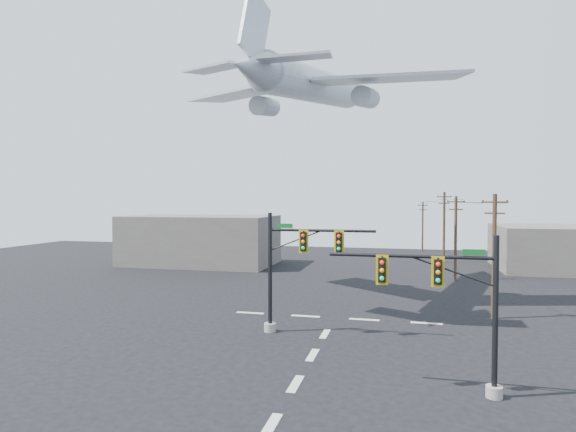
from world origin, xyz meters
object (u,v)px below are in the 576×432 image
(utility_pole_b, at_px, (456,236))
(airliner, at_px, (314,86))
(signal_mast_near, at_px, (457,308))
(signal_mast_far, at_px, (292,269))
(utility_pole_a, at_px, (494,253))
(utility_pole_d, at_px, (423,225))
(utility_pole_c, at_px, (444,226))

(utility_pole_b, bearing_deg, airliner, -136.89)
(signal_mast_near, bearing_deg, signal_mast_far, 140.10)
(utility_pole_a, distance_m, utility_pole_d, 42.66)
(utility_pole_c, distance_m, airliner, 30.18)
(utility_pole_b, distance_m, utility_pole_c, 13.79)
(airliner, bearing_deg, utility_pole_b, -37.83)
(signal_mast_near, height_order, utility_pole_b, utility_pole_b)
(signal_mast_far, bearing_deg, signal_mast_near, -39.90)
(utility_pole_c, xyz_separation_m, airliner, (-12.23, -24.49, 12.71))
(signal_mast_near, height_order, signal_mast_far, signal_mast_far)
(utility_pole_b, bearing_deg, utility_pole_c, 92.21)
(utility_pole_d, bearing_deg, signal_mast_near, -105.49)
(utility_pole_a, relative_size, utility_pole_d, 1.10)
(signal_mast_near, relative_size, utility_pole_b, 0.85)
(signal_mast_near, height_order, airliner, airliner)
(utility_pole_a, bearing_deg, signal_mast_far, -133.01)
(signal_mast_near, relative_size, utility_pole_c, 0.79)
(signal_mast_far, bearing_deg, utility_pole_a, 28.41)
(utility_pole_a, xyz_separation_m, utility_pole_d, (-3.13, 42.54, -0.40))
(signal_mast_near, distance_m, utility_pole_d, 56.48)
(signal_mast_near, distance_m, utility_pole_a, 14.46)
(airliner, bearing_deg, utility_pole_d, -3.86)
(utility_pole_a, height_order, utility_pole_c, utility_pole_c)
(utility_pole_a, bearing_deg, airliner, 178.77)
(signal_mast_far, height_order, utility_pole_a, utility_pole_a)
(signal_mast_far, height_order, utility_pole_d, utility_pole_d)
(signal_mast_far, xyz_separation_m, utility_pole_d, (9.28, 49.25, 0.13))
(signal_mast_near, xyz_separation_m, utility_pole_a, (3.77, 13.93, 0.82))
(signal_mast_near, xyz_separation_m, utility_pole_c, (2.79, 43.19, 1.11))
(utility_pole_d, distance_m, airliner, 41.33)
(utility_pole_a, distance_m, utility_pole_b, 15.49)
(signal_mast_near, distance_m, utility_pole_c, 43.29)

